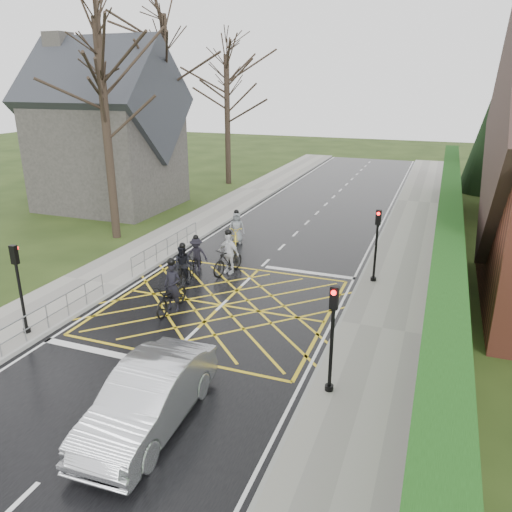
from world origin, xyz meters
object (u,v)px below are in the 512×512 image
Objects in this scene: cyclist_lead at (236,232)px; car at (149,398)px; cyclist_back at (183,269)px; cyclist_rear at (172,294)px; cyclist_mid at (196,258)px; cyclist_front at (228,257)px.

car is at bearing -97.52° from cyclist_lead.
cyclist_back is 0.97× the size of cyclist_lead.
cyclist_mid is (-1.00, 3.90, -0.04)m from cyclist_rear.
cyclist_rear is 1.11× the size of cyclist_back.
car is at bearing -80.32° from cyclist_back.
cyclist_mid is 10.57m from car.
cyclist_back is 0.92× the size of cyclist_front.
cyclist_lead is at bearing 95.91° from cyclist_rear.
cyclist_front is 4.30m from cyclist_lead.
cyclist_rear is at bearing -84.40° from cyclist_back.
cyclist_rear is 1.14× the size of cyclist_mid.
cyclist_rear is 0.44× the size of car.
cyclist_rear is at bearing -105.65° from cyclist_lead.
cyclist_front is (1.22, 1.89, 0.05)m from cyclist_back.
cyclist_rear reaches higher than cyclist_mid.
cyclist_rear is at bearing 112.21° from car.
cyclist_front is 1.06× the size of cyclist_lead.
cyclist_rear is 1.01× the size of cyclist_front.
cyclist_back reaches higher than car.
cyclist_rear reaches higher than cyclist_back.
cyclist_front is at bearing -93.95° from cyclist_lead.
cyclist_rear is at bearing -80.83° from cyclist_front.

